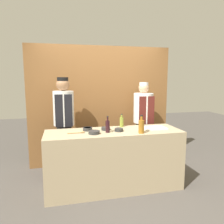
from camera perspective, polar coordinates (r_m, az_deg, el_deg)
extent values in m
plane|color=#4C4742|center=(3.77, 0.50, -19.05)|extent=(14.00, 14.00, 0.00)
cube|color=brown|center=(4.52, -3.00, 1.63)|extent=(2.88, 0.18, 2.40)
cube|color=tan|center=(3.57, 0.51, -12.33)|extent=(2.13, 0.68, 0.94)
cylinder|color=#2D2D2D|center=(3.40, 1.81, -4.67)|extent=(0.13, 0.13, 0.05)
cylinder|color=red|center=(3.40, 1.82, -4.40)|extent=(0.11, 0.11, 0.01)
cylinder|color=#2D2D2D|center=(3.49, -1.64, -4.36)|extent=(0.14, 0.14, 0.05)
cylinder|color=silver|center=(3.49, -1.64, -4.10)|extent=(0.12, 0.12, 0.01)
cylinder|color=#2D2D2D|center=(3.26, -4.70, -5.32)|extent=(0.17, 0.17, 0.05)
cylinder|color=#703384|center=(3.25, -4.70, -5.04)|extent=(0.14, 0.14, 0.01)
cylinder|color=#2D2D2D|center=(3.47, -6.41, -4.42)|extent=(0.14, 0.14, 0.05)
cylinder|color=green|center=(3.47, -6.41, -4.14)|extent=(0.12, 0.12, 0.02)
cube|color=white|center=(3.66, 10.87, -4.10)|extent=(0.39, 0.26, 0.02)
cylinder|color=black|center=(3.32, -1.15, -3.82)|extent=(0.06, 0.06, 0.18)
cylinder|color=black|center=(3.30, -1.16, -1.81)|extent=(0.03, 0.03, 0.06)
cylinder|color=black|center=(3.29, -1.16, -1.21)|extent=(0.03, 0.03, 0.02)
cylinder|color=#9E661E|center=(3.30, 7.68, -3.82)|extent=(0.09, 0.09, 0.20)
cylinder|color=#9E661E|center=(3.27, 7.73, -1.59)|extent=(0.03, 0.03, 0.06)
cylinder|color=black|center=(3.27, 7.74, -0.93)|extent=(0.04, 0.04, 0.02)
cylinder|color=olive|center=(3.71, 2.52, -2.67)|extent=(0.06, 0.06, 0.16)
cylinder|color=olive|center=(3.69, 2.53, -1.08)|extent=(0.03, 0.03, 0.05)
cylinder|color=black|center=(3.69, 2.54, -0.60)|extent=(0.03, 0.03, 0.01)
cylinder|color=#B2844C|center=(3.32, -9.77, -5.42)|extent=(0.21, 0.02, 0.02)
ellipsoid|color=#B2844C|center=(3.33, -7.64, -5.19)|extent=(0.06, 0.04, 0.02)
cylinder|color=#28282D|center=(4.15, -12.18, -9.63)|extent=(0.26, 0.26, 0.93)
cylinder|color=silver|center=(3.97, -12.53, 0.99)|extent=(0.36, 0.36, 0.61)
cube|color=black|center=(3.81, -12.48, 0.29)|extent=(0.29, 0.02, 0.56)
sphere|color=#9E704C|center=(3.94, -12.73, 7.03)|extent=(0.23, 0.23, 0.23)
cylinder|color=black|center=(3.94, -12.77, 8.27)|extent=(0.19, 0.19, 0.08)
cylinder|color=#28282D|center=(4.43, 7.97, -8.47)|extent=(0.27, 0.27, 0.91)
cylinder|color=white|center=(4.27, 8.18, 1.06)|extent=(0.37, 0.37, 0.57)
cube|color=#561E19|center=(4.11, 9.07, 0.43)|extent=(0.30, 0.02, 0.52)
sphere|color=tan|center=(4.24, 8.29, 6.21)|extent=(0.20, 0.20, 0.20)
cylinder|color=white|center=(4.23, 8.31, 7.21)|extent=(0.17, 0.17, 0.07)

